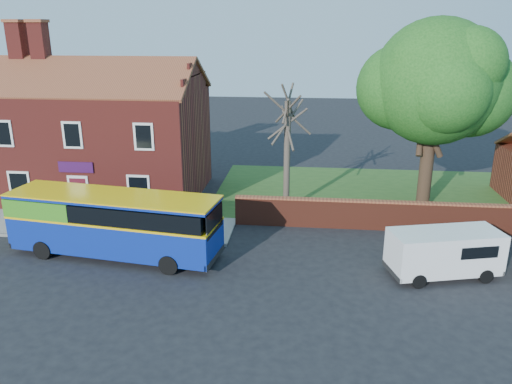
# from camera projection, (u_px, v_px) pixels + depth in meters

# --- Properties ---
(ground) EXTENTS (120.00, 120.00, 0.00)m
(ground) POSITION_uv_depth(u_px,v_px,m) (164.00, 284.00, 20.75)
(ground) COLOR black
(ground) RESTS_ON ground
(pavement) EXTENTS (18.00, 3.50, 0.12)m
(pavement) POSITION_uv_depth(u_px,v_px,m) (67.00, 224.00, 26.88)
(pavement) COLOR gray
(pavement) RESTS_ON ground
(kerb) EXTENTS (18.00, 0.15, 0.14)m
(kerb) POSITION_uv_depth(u_px,v_px,m) (51.00, 237.00, 25.23)
(kerb) COLOR slate
(kerb) RESTS_ON ground
(grass_strip) EXTENTS (26.00, 12.00, 0.04)m
(grass_strip) POSITION_uv_depth(u_px,v_px,m) (421.00, 195.00, 31.69)
(grass_strip) COLOR #426B28
(grass_strip) RESTS_ON ground
(shop_building) EXTENTS (12.30, 8.13, 10.50)m
(shop_building) POSITION_uv_depth(u_px,v_px,m) (103.00, 141.00, 31.27)
(shop_building) COLOR maroon
(shop_building) RESTS_ON ground
(boundary_wall) EXTENTS (22.00, 0.38, 1.60)m
(boundary_wall) POSITION_uv_depth(u_px,v_px,m) (446.00, 217.00, 25.78)
(boundary_wall) COLOR maroon
(boundary_wall) RESTS_ON ground
(bus) EXTENTS (10.03, 3.81, 2.98)m
(bus) POSITION_uv_depth(u_px,v_px,m) (108.00, 221.00, 22.91)
(bus) COLOR #0D2895
(bus) RESTS_ON ground
(van_near) EXTENTS (4.94, 2.95, 2.03)m
(van_near) POSITION_uv_depth(u_px,v_px,m) (445.00, 251.00, 21.09)
(van_near) COLOR white
(van_near) RESTS_ON ground
(large_tree) EXTENTS (8.86, 7.01, 10.80)m
(large_tree) POSITION_uv_depth(u_px,v_px,m) (436.00, 86.00, 27.89)
(large_tree) COLOR black
(large_tree) RESTS_ON ground
(bare_tree) EXTENTS (2.60, 3.10, 6.94)m
(bare_tree) POSITION_uv_depth(u_px,v_px,m) (287.00, 151.00, 28.01)
(bare_tree) COLOR #4C4238
(bare_tree) RESTS_ON ground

